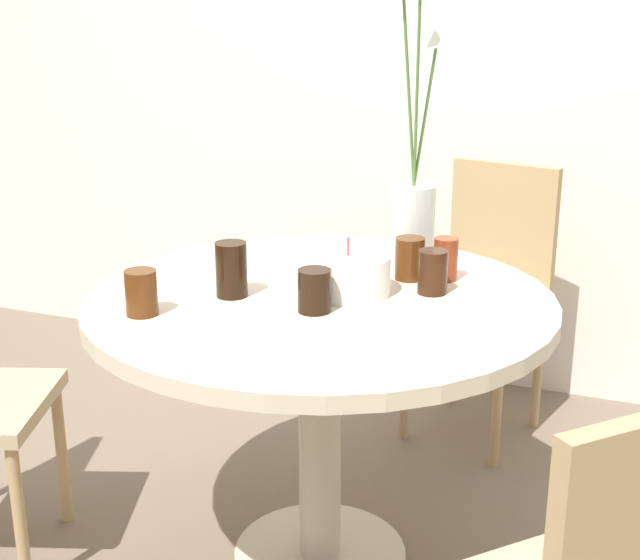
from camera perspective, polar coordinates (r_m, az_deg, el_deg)
The scene contains 13 objects.
ground_plane at distance 2.54m, azimuth 0.00°, elevation -17.43°, with size 16.00×16.00×0.00m, color #6B5B4C.
wall_back at distance 3.39m, azimuth 8.79°, elevation 14.74°, with size 8.00×0.05×2.60m.
dining_table at distance 2.24m, azimuth 0.00°, elevation -4.21°, with size 1.16×1.16×0.76m.
chair_near_front at distance 3.09m, azimuth 10.65°, elevation -0.20°, with size 0.48×0.48×0.93m.
birthday_cake at distance 2.20m, azimuth 1.79°, elevation 0.38°, with size 0.21×0.21×0.14m.
flower_vase at distance 2.42m, azimuth 6.02°, elevation 5.57°, with size 0.14×0.18×0.78m.
side_plate at distance 2.43m, azimuth -2.84°, elevation 0.95°, with size 0.21×0.21×0.01m.
drink_glass_0 at distance 2.07m, azimuth -0.36°, elevation -0.69°, with size 0.08×0.08×0.10m.
drink_glass_1 at distance 2.22m, azimuth 7.22°, elevation 0.52°, with size 0.07×0.07×0.11m.
drink_glass_2 at distance 2.32m, azimuth 5.76°, elevation 1.38°, with size 0.08×0.08×0.11m.
drink_glass_3 at distance 2.33m, azimuth 8.04°, elevation 1.34°, with size 0.06×0.06×0.11m.
drink_glass_4 at distance 2.18m, azimuth -5.69°, elevation 0.67°, with size 0.08×0.08×0.14m.
drink_glass_5 at distance 2.09m, azimuth -11.37°, elevation -0.80°, with size 0.07×0.07×0.11m.
Camera 1 is at (0.76, -1.93, 1.46)m, focal length 50.00 mm.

